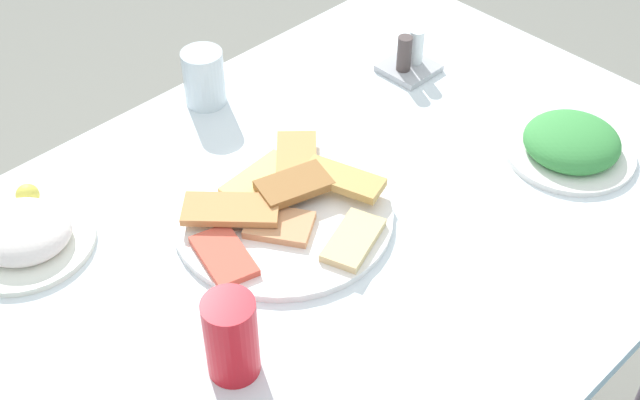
{
  "coord_description": "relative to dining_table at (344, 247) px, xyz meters",
  "views": [
    {
      "loc": [
        0.67,
        0.64,
        1.62
      ],
      "look_at": [
        0.03,
        -0.02,
        0.77
      ],
      "focal_mm": 47.98,
      "sensor_mm": 36.0,
      "label": 1
    }
  ],
  "objects": [
    {
      "name": "drinking_glass",
      "position": [
        -0.03,
        -0.36,
        0.13
      ],
      "size": [
        0.07,
        0.07,
        0.1
      ],
      "primitive_type": "cylinder",
      "color": "silver",
      "rests_on": "dining_table"
    },
    {
      "name": "soda_can",
      "position": [
        0.3,
        0.1,
        0.14
      ],
      "size": [
        0.08,
        0.08,
        0.12
      ],
      "primitive_type": "cylinder",
      "rotation": [
        0.0,
        0.0,
        0.3
      ],
      "color": "red",
      "rests_on": "dining_table"
    },
    {
      "name": "pide_platter",
      "position": [
        0.07,
        -0.06,
        0.09
      ],
      "size": [
        0.33,
        0.33,
        0.04
      ],
      "color": "white",
      "rests_on": "dining_table"
    },
    {
      "name": "salad_plate_greens",
      "position": [
        0.38,
        -0.27,
        0.1
      ],
      "size": [
        0.2,
        0.2,
        0.06
      ],
      "color": "white",
      "rests_on": "dining_table"
    },
    {
      "name": "dining_table",
      "position": [
        0.0,
        0.0,
        0.0
      ],
      "size": [
        1.22,
        0.87,
        0.74
      ],
      "color": "white",
      "rests_on": "ground_plane"
    },
    {
      "name": "salad_plate_rice",
      "position": [
        -0.36,
        0.16,
        0.1
      ],
      "size": [
        0.21,
        0.21,
        0.06
      ],
      "color": "white",
      "rests_on": "dining_table"
    },
    {
      "name": "condiment_caddy",
      "position": [
        -0.35,
        -0.18,
        0.1
      ],
      "size": [
        0.09,
        0.09,
        0.08
      ],
      "color": "#B2B2B7",
      "rests_on": "dining_table"
    }
  ]
}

